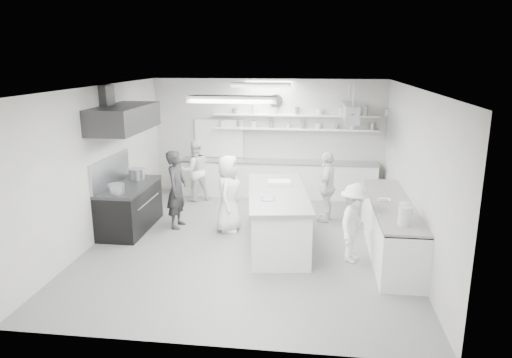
# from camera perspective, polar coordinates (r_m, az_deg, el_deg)

# --- Properties ---
(floor) EXTENTS (6.00, 7.00, 0.02)m
(floor) POSITION_cam_1_polar(r_m,az_deg,el_deg) (9.36, -0.74, -7.64)
(floor) COLOR gray
(floor) RESTS_ON ground
(ceiling) EXTENTS (6.00, 7.00, 0.02)m
(ceiling) POSITION_cam_1_polar(r_m,az_deg,el_deg) (8.68, -0.81, 11.14)
(ceiling) COLOR white
(ceiling) RESTS_ON wall_back
(wall_back) EXTENTS (6.00, 0.04, 3.00)m
(wall_back) POSITION_cam_1_polar(r_m,az_deg,el_deg) (12.31, 1.49, 5.09)
(wall_back) COLOR beige
(wall_back) RESTS_ON floor
(wall_front) EXTENTS (6.00, 0.04, 3.00)m
(wall_front) POSITION_cam_1_polar(r_m,az_deg,el_deg) (5.60, -5.77, -6.77)
(wall_front) COLOR beige
(wall_front) RESTS_ON floor
(wall_left) EXTENTS (0.04, 7.00, 3.00)m
(wall_left) POSITION_cam_1_polar(r_m,az_deg,el_deg) (9.77, -18.49, 1.82)
(wall_left) COLOR beige
(wall_left) RESTS_ON floor
(wall_right) EXTENTS (0.04, 7.00, 3.00)m
(wall_right) POSITION_cam_1_polar(r_m,az_deg,el_deg) (9.00, 18.51, 0.77)
(wall_right) COLOR beige
(wall_right) RESTS_ON floor
(stove) EXTENTS (0.80, 1.80, 0.90)m
(stove) POSITION_cam_1_polar(r_m,az_deg,el_deg) (10.23, -15.04, -3.46)
(stove) COLOR black
(stove) RESTS_ON floor
(exhaust_hood) EXTENTS (0.85, 2.00, 0.50)m
(exhaust_hood) POSITION_cam_1_polar(r_m,az_deg,el_deg) (9.82, -15.77, 7.14)
(exhaust_hood) COLOR #333334
(exhaust_hood) RESTS_ON wall_left
(back_counter) EXTENTS (5.00, 0.60, 0.92)m
(back_counter) POSITION_cam_1_polar(r_m,az_deg,el_deg) (12.21, 2.71, 0.01)
(back_counter) COLOR white
(back_counter) RESTS_ON floor
(shelf_lower) EXTENTS (4.20, 0.26, 0.04)m
(shelf_lower) POSITION_cam_1_polar(r_m,az_deg,el_deg) (12.09, 4.75, 6.08)
(shelf_lower) COLOR white
(shelf_lower) RESTS_ON wall_back
(shelf_upper) EXTENTS (4.20, 0.26, 0.04)m
(shelf_upper) POSITION_cam_1_polar(r_m,az_deg,el_deg) (12.05, 4.79, 7.72)
(shelf_upper) COLOR white
(shelf_upper) RESTS_ON wall_back
(pass_through_window) EXTENTS (1.30, 0.04, 1.00)m
(pass_through_window) POSITION_cam_1_polar(r_m,az_deg,el_deg) (12.49, -4.49, 4.96)
(pass_through_window) COLOR black
(pass_through_window) RESTS_ON wall_back
(wall_clock) EXTENTS (0.32, 0.05, 0.32)m
(wall_clock) POSITION_cam_1_polar(r_m,az_deg,el_deg) (12.13, 2.45, 9.47)
(wall_clock) COLOR silver
(wall_clock) RESTS_ON wall_back
(right_counter) EXTENTS (0.74, 3.30, 0.94)m
(right_counter) POSITION_cam_1_polar(r_m,az_deg,el_deg) (9.04, 16.03, -5.81)
(right_counter) COLOR white
(right_counter) RESTS_ON floor
(pot_rack) EXTENTS (0.30, 1.60, 0.40)m
(pot_rack) POSITION_cam_1_polar(r_m,az_deg,el_deg) (11.08, 11.38, 7.93)
(pot_rack) COLOR #A1A5AC
(pot_rack) RESTS_ON ceiling
(light_fixture_front) EXTENTS (1.30, 0.25, 0.10)m
(light_fixture_front) POSITION_cam_1_polar(r_m,az_deg,el_deg) (6.91, -2.91, 9.65)
(light_fixture_front) COLOR white
(light_fixture_front) RESTS_ON ceiling
(light_fixture_rear) EXTENTS (1.30, 0.25, 0.10)m
(light_fixture_rear) POSITION_cam_1_polar(r_m,az_deg,el_deg) (10.47, 0.59, 11.35)
(light_fixture_rear) COLOR white
(light_fixture_rear) RESTS_ON ceiling
(prep_island) EXTENTS (1.38, 2.82, 1.00)m
(prep_island) POSITION_cam_1_polar(r_m,az_deg,el_deg) (9.14, 2.57, -4.81)
(prep_island) COLOR white
(prep_island) RESTS_ON floor
(stove_pot) EXTENTS (0.35, 0.35, 0.28)m
(stove_pot) POSITION_cam_1_polar(r_m,az_deg,el_deg) (10.51, -14.25, 0.49)
(stove_pot) COLOR #A1A5AC
(stove_pot) RESTS_ON stove
(cook_stove) EXTENTS (0.44, 0.63, 1.66)m
(cook_stove) POSITION_cam_1_polar(r_m,az_deg,el_deg) (10.02, -9.61, -1.25)
(cook_stove) COLOR #29292A
(cook_stove) RESTS_ON floor
(cook_back) EXTENTS (0.95, 0.89, 1.55)m
(cook_back) POSITION_cam_1_polar(r_m,az_deg,el_deg) (11.86, -7.44, 1.03)
(cook_back) COLOR white
(cook_back) RESTS_ON floor
(cook_island_left) EXTENTS (0.57, 0.82, 1.61)m
(cook_island_left) POSITION_cam_1_polar(r_m,az_deg,el_deg) (9.69, -3.37, -1.79)
(cook_island_left) COLOR white
(cook_island_left) RESTS_ON floor
(cook_island_right) EXTENTS (0.58, 0.98, 1.56)m
(cook_island_right) POSITION_cam_1_polar(r_m,az_deg,el_deg) (10.40, 8.62, -0.92)
(cook_island_right) COLOR white
(cook_island_right) RESTS_ON floor
(cook_right) EXTENTS (0.83, 1.05, 1.42)m
(cook_right) POSITION_cam_1_polar(r_m,az_deg,el_deg) (8.43, 11.84, -5.28)
(cook_right) COLOR white
(cook_right) RESTS_ON floor
(bowl_island_a) EXTENTS (0.29, 0.29, 0.06)m
(bowl_island_a) POSITION_cam_1_polar(r_m,az_deg,el_deg) (8.46, 1.46, -2.61)
(bowl_island_a) COLOR #A1A5AC
(bowl_island_a) RESTS_ON prep_island
(bowl_island_b) EXTENTS (0.21, 0.21, 0.06)m
(bowl_island_b) POSITION_cam_1_polar(r_m,az_deg,el_deg) (9.31, 3.24, -1.04)
(bowl_island_b) COLOR white
(bowl_island_b) RESTS_ON prep_island
(bowl_right) EXTENTS (0.26, 0.26, 0.06)m
(bowl_right) POSITION_cam_1_polar(r_m,az_deg,el_deg) (8.95, 15.29, -2.57)
(bowl_right) COLOR white
(bowl_right) RESTS_ON right_counter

